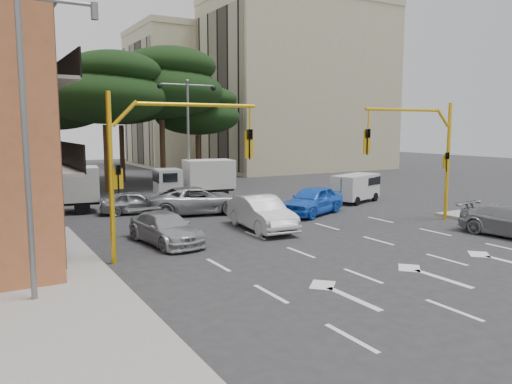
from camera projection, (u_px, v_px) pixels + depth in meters
ground at (341, 246)px, 20.12m from camera, size 120.00×120.00×0.00m
sidewalk_left at (51, 342)px, 10.99m from camera, size 5.00×26.00×0.15m
median_strip at (189, 197)px, 33.86m from camera, size 1.40×6.00×0.15m
apartment_beige_near at (298, 86)px, 56.28m from camera, size 20.20×12.15×18.70m
apartment_beige_far at (199, 99)px, 63.26m from camera, size 16.20×12.15×16.70m
pine_left_near at (105, 88)px, 36.05m from camera, size 9.15×9.15×10.23m
pine_center at (162, 83)px, 40.16m from camera, size 9.98×9.98×11.16m
pine_left_far at (53, 99)px, 38.10m from camera, size 8.32×8.32×9.30m
pine_right at (198, 111)px, 44.12m from camera, size 7.49×7.49×8.37m
pine_back at (121, 94)px, 43.55m from camera, size 9.15×9.15×10.23m
signal_mast_right at (424, 145)px, 24.69m from camera, size 5.79×0.37×6.00m
signal_mast_left at (160, 152)px, 17.96m from camera, size 5.79×0.37×6.00m
street_lamp_left at (33, 130)px, 13.06m from camera, size 2.08×0.20×8.00m
street_lamp_center at (188, 117)px, 33.17m from camera, size 4.16×0.36×7.77m
car_white_hatch at (261, 213)px, 23.33m from camera, size 2.07×4.88×1.57m
car_blue_compact at (312, 200)px, 27.41m from camera, size 4.93×3.56×1.56m
car_silver_wagon at (165, 228)px, 20.57m from camera, size 2.33×4.56×1.27m
car_silver_cross_a at (197, 200)px, 27.59m from camera, size 5.86×3.57×1.52m
car_silver_cross_b at (135, 202)px, 27.62m from camera, size 3.99×2.34×1.28m
van_white at (356, 188)px, 31.86m from camera, size 3.97×2.79×1.81m
box_truck_a at (51, 191)px, 27.53m from camera, size 5.51×2.99×2.57m
box_truck_b at (195, 179)px, 33.39m from camera, size 5.52×2.92×2.59m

